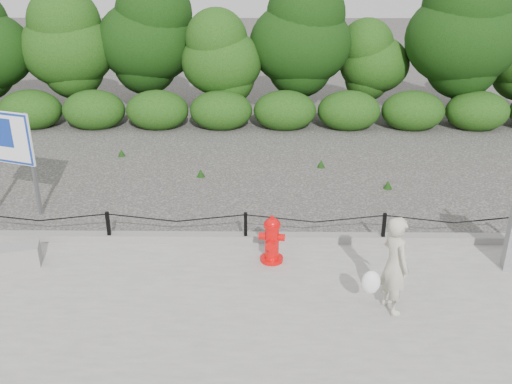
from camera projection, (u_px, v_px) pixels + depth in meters
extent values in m
plane|color=#2D2B28|center=(246.00, 246.00, 9.97)|extent=(90.00, 90.00, 0.00)
cube|color=gray|center=(242.00, 308.00, 8.11)|extent=(14.00, 4.00, 0.08)
cube|color=slate|center=(246.00, 238.00, 9.96)|extent=(14.00, 0.22, 0.14)
cube|color=black|center=(108.00, 227.00, 9.85)|extent=(0.06, 0.06, 0.60)
cube|color=black|center=(246.00, 228.00, 9.82)|extent=(0.06, 0.06, 0.60)
cube|color=black|center=(384.00, 228.00, 9.79)|extent=(0.06, 0.06, 0.60)
cylinder|color=black|center=(38.00, 216.00, 9.77)|extent=(2.50, 0.02, 0.02)
cylinder|color=black|center=(176.00, 216.00, 9.75)|extent=(2.50, 0.02, 0.02)
cylinder|color=black|center=(315.00, 217.00, 9.72)|extent=(2.50, 0.02, 0.02)
cylinder|color=black|center=(455.00, 218.00, 9.69)|extent=(2.50, 0.02, 0.02)
cylinder|color=black|center=(73.00, 87.00, 17.92)|extent=(0.18, 0.18, 2.04)
ellipsoid|color=#1C4610|center=(67.00, 43.00, 17.37)|extent=(3.01, 2.61, 3.26)
cylinder|color=black|center=(150.00, 82.00, 18.23)|extent=(0.18, 0.18, 2.21)
ellipsoid|color=#1C4610|center=(146.00, 35.00, 17.63)|extent=(3.27, 2.83, 3.53)
cylinder|color=black|center=(223.00, 95.00, 17.56)|extent=(0.18, 0.18, 1.74)
ellipsoid|color=#1C4610|center=(222.00, 56.00, 17.08)|extent=(2.57, 2.23, 2.78)
cylinder|color=black|center=(299.00, 85.00, 17.81)|extent=(0.18, 0.18, 2.21)
ellipsoid|color=#1C4610|center=(301.00, 36.00, 17.20)|extent=(3.28, 2.83, 3.54)
cylinder|color=black|center=(372.00, 92.00, 18.27)|extent=(0.18, 0.18, 1.56)
ellipsoid|color=#1C4610|center=(375.00, 60.00, 17.85)|extent=(2.30, 1.99, 2.49)
cylinder|color=black|center=(456.00, 85.00, 17.35)|extent=(0.18, 0.18, 2.40)
ellipsoid|color=#1C4610|center=(464.00, 31.00, 16.69)|extent=(3.55, 3.07, 3.84)
cylinder|color=red|center=(272.00, 259.00, 9.32)|extent=(0.45, 0.45, 0.07)
cylinder|color=red|center=(272.00, 242.00, 9.19)|extent=(0.28, 0.28, 0.59)
cylinder|color=red|center=(272.00, 225.00, 9.06)|extent=(0.33, 0.33, 0.05)
ellipsoid|color=red|center=(272.00, 223.00, 9.05)|extent=(0.29, 0.29, 0.19)
cylinder|color=red|center=(272.00, 218.00, 9.01)|extent=(0.08, 0.08, 0.05)
cylinder|color=red|center=(262.00, 236.00, 9.17)|extent=(0.13, 0.14, 0.12)
cylinder|color=red|center=(282.00, 237.00, 9.12)|extent=(0.13, 0.14, 0.12)
cylinder|color=red|center=(270.00, 245.00, 9.01)|extent=(0.18, 0.16, 0.16)
cylinder|color=slate|center=(270.00, 249.00, 9.08)|extent=(0.01, 0.06, 0.13)
imported|color=#BBB9A1|center=(395.00, 265.00, 7.74)|extent=(0.53, 0.64, 1.50)
ellipsoid|color=white|center=(371.00, 282.00, 7.68)|extent=(0.27, 0.21, 0.36)
cube|color=gray|center=(5.00, 257.00, 9.08)|extent=(1.18, 0.67, 0.36)
cube|color=slate|center=(33.00, 165.00, 10.85)|extent=(0.08, 0.08, 2.14)
cube|color=white|center=(4.00, 137.00, 10.79)|extent=(1.27, 0.50, 1.07)
cube|color=navy|center=(4.00, 138.00, 10.77)|extent=(1.23, 0.46, 1.04)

